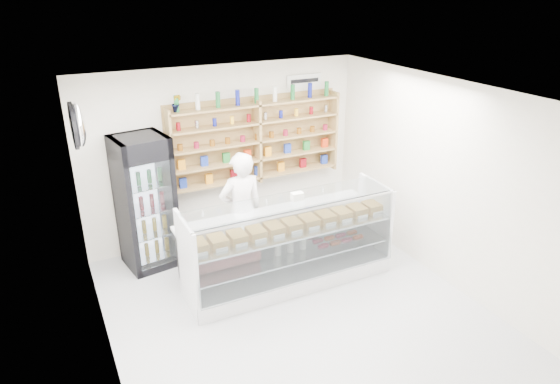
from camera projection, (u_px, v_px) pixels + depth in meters
room at (299, 215)px, 5.85m from camera, size 5.00×5.00×5.00m
display_counter at (288, 259)px, 6.96m from camera, size 2.91×0.87×1.27m
shop_worker at (241, 211)px, 7.15m from camera, size 0.65×0.43×1.77m
drinks_cooler at (145, 202)px, 7.17m from camera, size 0.81×0.80×1.98m
wall_shelving at (257, 141)px, 7.91m from camera, size 2.84×0.28×1.33m
potted_plant at (176, 103)px, 7.11m from camera, size 0.18×0.16×0.26m
security_mirror at (78, 125)px, 5.54m from camera, size 0.15×0.50×0.50m
wall_sign at (304, 81)px, 8.05m from camera, size 0.62×0.03×0.20m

